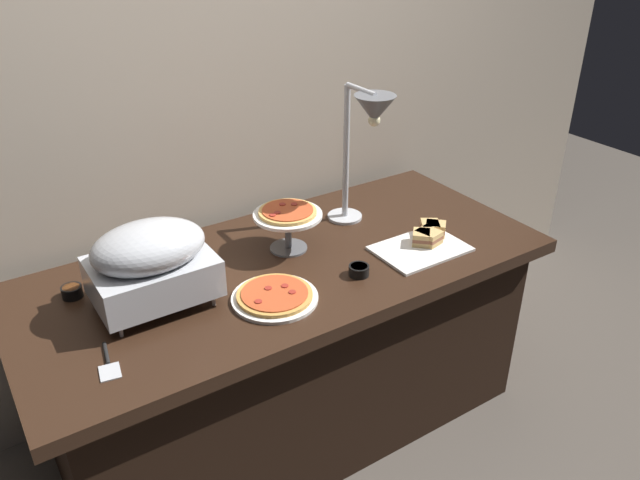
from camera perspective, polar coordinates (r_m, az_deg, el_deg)
ground_plane at (r=2.72m, az=-2.62°, el=-15.98°), size 8.00×8.00×0.00m
back_wall at (r=2.49m, az=-9.28°, el=11.73°), size 4.40×0.04×2.40m
buffet_table at (r=2.46m, az=-2.82°, el=-9.58°), size 1.90×0.84×0.76m
chafing_dish at (r=2.02m, az=-15.12°, el=-1.86°), size 0.37×0.28×0.28m
heat_lamp at (r=2.30m, az=4.42°, el=10.47°), size 0.15×0.31×0.56m
pizza_plate_front at (r=2.05m, az=-4.13°, el=-5.12°), size 0.28×0.28×0.03m
pizza_plate_center at (r=2.28m, az=-2.95°, el=2.06°), size 0.25×0.25×0.17m
sandwich_platter at (r=2.38m, az=9.53°, el=0.03°), size 0.33×0.23×0.06m
sauce_cup_near at (r=2.21m, az=-21.60°, el=-4.35°), size 0.07×0.07×0.04m
sauce_cup_far at (r=2.17m, az=3.55°, el=-2.73°), size 0.07×0.07×0.04m
serving_spatula at (r=1.89m, az=-18.68°, el=-10.53°), size 0.07×0.17×0.01m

